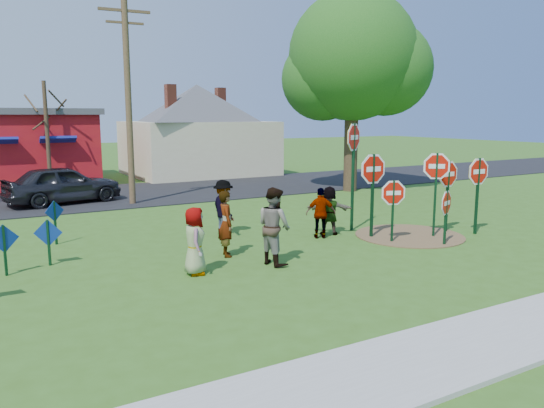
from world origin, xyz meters
The scene contains 25 objects.
ground centered at (0.00, 0.00, 0.00)m, with size 120.00×120.00×0.00m, color #355A19.
sidewalk centered at (0.00, -7.20, 0.04)m, with size 22.00×1.80×0.08m, color #9E9E99.
road centered at (0.00, 11.50, 0.02)m, with size 120.00×7.50×0.04m, color black.
dirt_patch centered at (4.50, -1.00, 0.01)m, with size 3.20×3.20×0.03m, color brown.
cream_house centered at (5.50, 18.00, 2.92)m, with size 9.40×9.40×6.50m.
stop_sign_a centered at (3.50, -1.33, 1.28)m, with size 0.90×0.36×1.90m.
stop_sign_b centered at (3.50, 0.49, 2.55)m, with size 1.05×0.53×3.48m.
stop_sign_c centered at (5.02, -1.45, 1.84)m, with size 0.89×0.60×2.63m.
stop_sign_d centered at (5.87, -1.14, 1.64)m, with size 1.10×0.08×2.35m.
stop_sign_e centered at (4.51, -2.33, 1.09)m, with size 0.86×0.37×1.65m.
stop_sign_f centered at (6.43, -1.79, 1.74)m, with size 1.10×0.08×2.46m.
stop_sign_g centered at (3.39, -0.56, 1.80)m, with size 1.20×0.08×2.62m.
blue_diamond_b centered at (-6.22, 0.59, 0.72)m, with size 0.64×0.16×1.18m.
blue_diamond_c centered at (-5.25, 0.99, 0.68)m, with size 0.62×0.27×1.13m.
blue_diamond_d centered at (-4.80, 3.15, 0.77)m, with size 0.54×0.29×1.24m.
person_a centered at (-2.50, -1.43, 0.77)m, with size 0.75×0.49×1.54m, color #3D4787.
person_b centered at (-1.21, -0.35, 0.84)m, with size 0.62×0.40×1.69m, color #29706F.
person_c centered at (-0.52, -1.59, 0.94)m, with size 0.91×0.71×1.88m, color brown.
person_d centered at (-0.24, 1.92, 0.83)m, with size 1.08×0.62×1.67m, color #313136.
person_e centered at (2.04, 0.09, 0.74)m, with size 0.87×0.36×1.49m, color #4A3161.
person_f centered at (2.53, 0.37, 0.74)m, with size 1.37×0.44×1.48m, color #1C502D.
suv centered at (-3.50, 10.32, 0.81)m, with size 1.82×4.51×1.54m, color #333338.
utility_pole centered at (-1.08, 8.87, 4.24)m, with size 1.97×0.25×8.06m.
leafy_tree centered at (9.13, 7.54, 5.94)m, with size 6.49×5.92×9.22m.
bare_tree_east centered at (-3.51, 13.87, 3.30)m, with size 1.80×1.80×5.11m.
Camera 1 is at (-6.78, -12.34, 3.55)m, focal length 35.00 mm.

